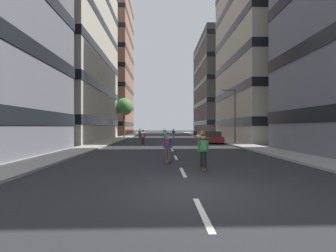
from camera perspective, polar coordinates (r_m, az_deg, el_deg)
The scene contains 20 objects.
ground_plane at distance 37.85m, azimuth -0.24°, elevation -3.38°, with size 181.48×181.48×0.00m, color #28282B.
sidewalk_left at distance 42.22m, azimuth -11.58°, elevation -2.95°, with size 2.64×83.18×0.14m, color #9E9991.
sidewalk_right at distance 42.61m, azimuth 10.71°, elevation -2.93°, with size 2.64×83.18×0.14m, color #9E9991.
lane_markings at distance 40.60m, azimuth -0.35°, elevation -3.16°, with size 0.16×72.20×0.01m.
building_left_mid at distance 40.16m, azimuth -27.27°, elevation 17.85°, with size 16.03×20.38×28.88m.
building_left_far at distance 66.42m, azimuth -16.60°, elevation 14.45°, with size 16.03×16.57×37.58m.
building_right_mid at distance 42.39m, azimuth 26.38°, elevation 22.53°, with size 16.03×17.48×36.75m.
building_right_far at distance 65.75m, azimuth 14.77°, elevation 9.47°, with size 16.03×21.43×26.07m.
parked_car_near at distance 29.74m, azimuth 11.23°, elevation -2.91°, with size 1.82×4.40×1.52m.
street_tree_near at distance 44.98m, azimuth -10.99°, elevation 4.71°, with size 3.40×3.40×7.56m.
streetlamp_right at distance 28.47m, azimuth 15.79°, elevation 3.90°, with size 2.13×0.30×6.50m.
skater_0 at distance 11.35m, azimuth 8.86°, elevation -5.76°, with size 0.55×0.91×1.78m.
skater_1 at distance 33.65m, azimuth 6.91°, elevation -2.05°, with size 0.55×0.92×1.78m.
skater_2 at distance 23.11m, azimuth -0.51°, elevation -2.99°, with size 0.56×0.92×1.78m.
skater_3 at distance 25.37m, azimuth -6.32°, elevation -2.67°, with size 0.54×0.91×1.78m.
skater_4 at distance 48.82m, azimuth -0.96°, elevation -1.50°, with size 0.56×0.92×1.78m.
skater_5 at distance 42.10m, azimuth 1.39°, elevation -1.72°, with size 0.55×0.92×1.78m.
skater_6 at distance 24.74m, azimuth 8.44°, elevation -2.80°, with size 0.55×0.92×1.78m.
skater_7 at distance 13.29m, azimuth -0.08°, elevation -4.94°, with size 0.56×0.92×1.78m.
skater_8 at distance 41.46m, azimuth -7.12°, elevation -1.74°, with size 0.55×0.92×1.78m.
Camera 1 is at (-1.02, -7.53, 2.12)m, focal length 24.24 mm.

